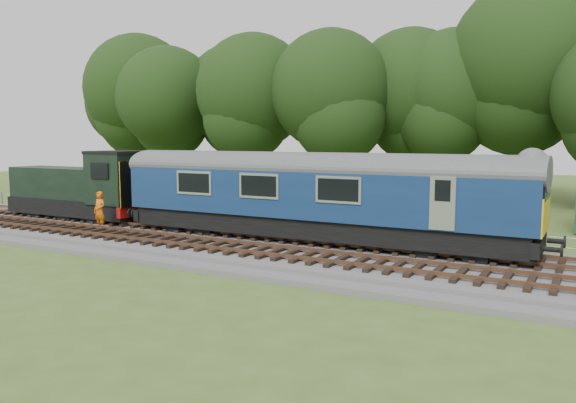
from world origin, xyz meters
The scene contains 9 objects.
ground centered at (0.00, 0.00, 0.00)m, with size 120.00×120.00×0.00m, color #405820.
ballast centered at (0.00, 0.00, 0.17)m, with size 70.00×7.00×0.35m, color #4C4C4F.
track_north centered at (0.00, 1.40, 0.42)m, with size 67.20×2.40×0.21m.
track_south centered at (0.00, -1.60, 0.42)m, with size 67.20×2.40×0.21m.
fence centered at (0.00, 4.50, 0.00)m, with size 64.00×0.12×1.00m, color #6B6054, non-canonical shape.
tree_line centered at (0.00, 22.00, 0.00)m, with size 70.00×8.00×18.00m, color black, non-canonical shape.
dmu_railcar centered at (3.70, 1.40, 2.61)m, with size 18.05×2.86×3.88m.
shunter_loco centered at (-10.23, 1.40, 1.97)m, with size 8.91×2.60×3.38m.
worker centered at (-6.61, -0.82, 1.28)m, with size 0.68×0.44×1.85m, color orange.
Camera 1 is at (14.22, -19.75, 4.75)m, focal length 35.00 mm.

